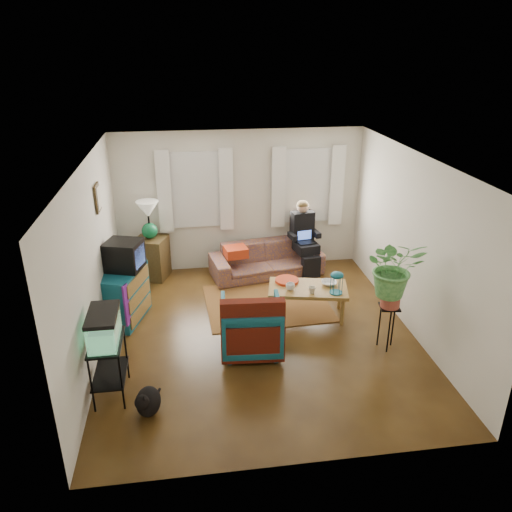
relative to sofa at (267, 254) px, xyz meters
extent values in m
cube|color=#4F2B14|center=(-0.43, -2.05, -0.40)|extent=(4.50, 5.00, 0.01)
cube|color=white|center=(-0.43, -2.05, 2.20)|extent=(4.50, 5.00, 0.01)
cube|color=silver|center=(-0.43, 0.45, 0.90)|extent=(4.50, 0.01, 2.60)
cube|color=silver|center=(-0.43, -4.55, 0.90)|extent=(4.50, 0.01, 2.60)
cube|color=silver|center=(-2.68, -2.05, 0.90)|extent=(0.01, 5.00, 2.60)
cube|color=silver|center=(1.82, -2.05, 0.90)|extent=(0.01, 5.00, 2.60)
cube|color=white|center=(-1.23, 0.43, 1.15)|extent=(1.08, 0.04, 1.38)
cube|color=white|center=(0.82, 0.43, 1.15)|extent=(1.08, 0.04, 1.38)
cube|color=white|center=(-1.23, 0.35, 1.15)|extent=(1.36, 0.06, 1.50)
cube|color=white|center=(0.82, 0.35, 1.15)|extent=(1.36, 0.06, 1.50)
cube|color=#3D2616|center=(-2.65, -1.20, 1.55)|extent=(0.04, 0.32, 0.40)
cube|color=maroon|center=(-0.17, -1.12, -0.39)|extent=(2.07, 1.69, 0.01)
imported|color=brown|center=(0.00, 0.00, 0.00)|extent=(2.14, 1.13, 0.79)
cube|color=#3D2116|center=(-2.08, 0.19, -0.02)|extent=(0.66, 0.66, 0.76)
cube|color=#105661|center=(-2.42, -1.31, 0.02)|extent=(0.72, 1.02, 0.83)
cube|color=black|center=(-2.38, -1.23, 0.65)|extent=(0.62, 0.59, 0.44)
cube|color=black|center=(-2.43, -3.13, -0.02)|extent=(0.38, 0.68, 0.76)
cube|color=#7FD899|center=(-2.43, -3.13, 0.56)|extent=(0.34, 0.62, 0.40)
ellipsoid|color=black|center=(-1.97, -3.53, -0.21)|extent=(0.40, 0.51, 0.38)
imported|color=#116769|center=(-0.61, -2.41, 0.02)|extent=(0.87, 0.82, 0.84)
cube|color=#9E0A0A|center=(-0.63, -2.74, 0.20)|extent=(0.86, 0.25, 0.69)
cube|color=brown|center=(0.39, -1.59, -0.15)|extent=(1.32, 0.90, 0.50)
imported|color=white|center=(0.10, -1.64, 0.16)|extent=(0.16, 0.16, 0.11)
imported|color=beige|center=(0.40, -1.80, 0.15)|extent=(0.13, 0.13, 0.10)
imported|color=white|center=(0.74, -1.56, 0.13)|extent=(0.28, 0.28, 0.06)
cylinder|color=#B21414|center=(0.10, -1.36, 0.12)|extent=(0.44, 0.44, 0.04)
cube|color=black|center=(1.28, -2.64, -0.07)|extent=(0.32, 0.32, 0.66)
imported|color=#599947|center=(1.28, -2.64, 0.73)|extent=(0.85, 0.76, 0.84)
camera|label=1|loc=(-1.39, -8.31, 3.62)|focal=35.00mm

